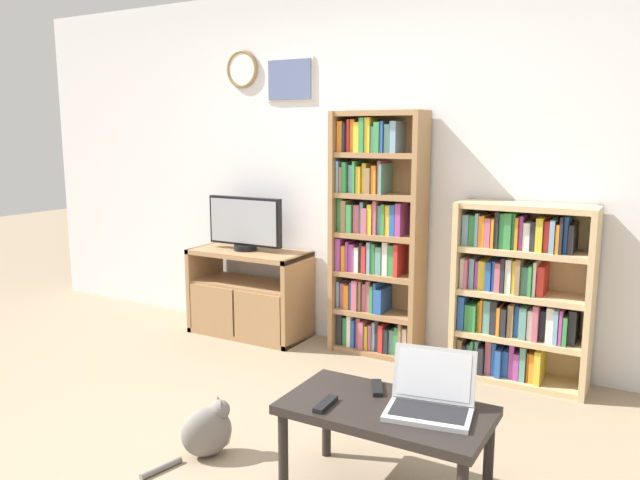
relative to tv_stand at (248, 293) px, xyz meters
name	(u,v)px	position (x,y,z in m)	size (l,w,h in m)	color
ground_plane	(180,472)	(0.91, -1.80, -0.33)	(18.00, 18.00, 0.00)	gray
wall_back	(371,169)	(0.90, 0.28, 0.97)	(6.53, 0.09, 2.60)	silver
tv_stand	(248,293)	(0.00, 0.00, 0.00)	(0.92, 0.43, 0.67)	#9E754C
television	(245,224)	(-0.03, 0.02, 0.54)	(0.64, 0.18, 0.41)	black
bookshelf_tall	(375,238)	(1.01, 0.12, 0.50)	(0.65, 0.26, 1.71)	#9E754C
bookshelf_short	(517,294)	(2.00, 0.10, 0.23)	(0.83, 0.31, 1.13)	tan
coffee_table	(386,418)	(1.82, -1.52, 0.04)	(0.87, 0.47, 0.42)	black
laptop	(431,397)	(2.00, -1.47, 0.15)	(0.39, 0.32, 0.25)	#B7BABC
remote_near_laptop	(377,388)	(1.71, -1.38, 0.10)	(0.11, 0.16, 0.02)	black
remote_far_from_laptop	(326,404)	(1.59, -1.64, 0.10)	(0.05, 0.16, 0.02)	black
cat	(208,430)	(0.92, -1.61, -0.20)	(0.27, 0.47, 0.29)	slate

